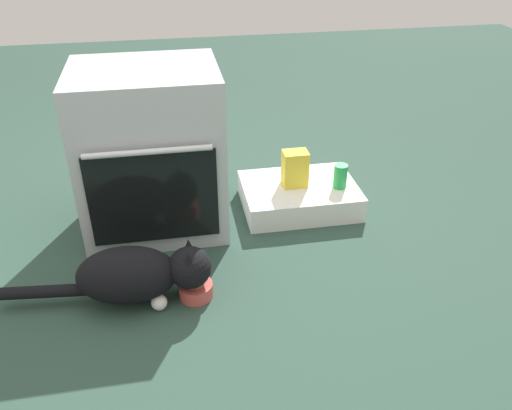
% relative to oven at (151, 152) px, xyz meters
% --- Properties ---
extents(ground, '(8.00, 8.00, 0.00)m').
position_rel_oven_xyz_m(ground, '(0.02, -0.45, -0.38)').
color(ground, '#284238').
extents(oven, '(0.63, 0.56, 0.75)m').
position_rel_oven_xyz_m(oven, '(0.00, 0.00, 0.00)').
color(oven, '#B7BABF').
rests_on(oven, ground).
extents(pantry_cabinet, '(0.56, 0.41, 0.12)m').
position_rel_oven_xyz_m(pantry_cabinet, '(0.70, 0.02, -0.31)').
color(pantry_cabinet, white).
rests_on(pantry_cabinet, ground).
extents(food_bowl, '(0.13, 0.13, 0.09)m').
position_rel_oven_xyz_m(food_bowl, '(0.13, -0.57, -0.34)').
color(food_bowl, '#C64C47').
rests_on(food_bowl, ground).
extents(cat, '(0.81, 0.25, 0.24)m').
position_rel_oven_xyz_m(cat, '(-0.08, -0.55, -0.25)').
color(cat, black).
rests_on(cat, ground).
extents(snack_bag, '(0.12, 0.09, 0.18)m').
position_rel_oven_xyz_m(snack_bag, '(0.68, 0.03, -0.16)').
color(snack_bag, yellow).
rests_on(snack_bag, pantry_cabinet).
extents(soda_can, '(0.07, 0.07, 0.12)m').
position_rel_oven_xyz_m(soda_can, '(0.89, -0.03, -0.19)').
color(soda_can, green).
rests_on(soda_can, pantry_cabinet).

